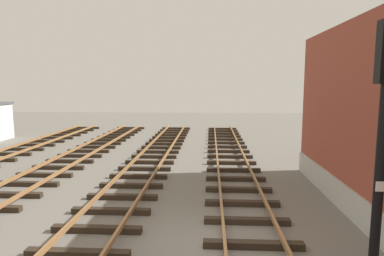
% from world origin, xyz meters
% --- Properties ---
extents(ground_plane, '(80.00, 80.00, 0.00)m').
position_xyz_m(ground_plane, '(0.00, 0.00, 0.00)').
color(ground_plane, slate).
extents(track_near_building, '(2.50, 45.28, 0.32)m').
position_xyz_m(track_near_building, '(1.26, -0.00, 0.13)').
color(track_near_building, '#2D2319').
rests_on(track_near_building, ground).
extents(track_centre, '(2.50, 45.28, 0.32)m').
position_xyz_m(track_centre, '(-2.93, -0.00, 0.12)').
color(track_centre, '#2D2319').
rests_on(track_centre, ground).
extents(signal_mast, '(0.36, 0.40, 5.16)m').
position_xyz_m(signal_mast, '(3.27, -1.82, 3.25)').
color(signal_mast, black).
rests_on(signal_mast, ground).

